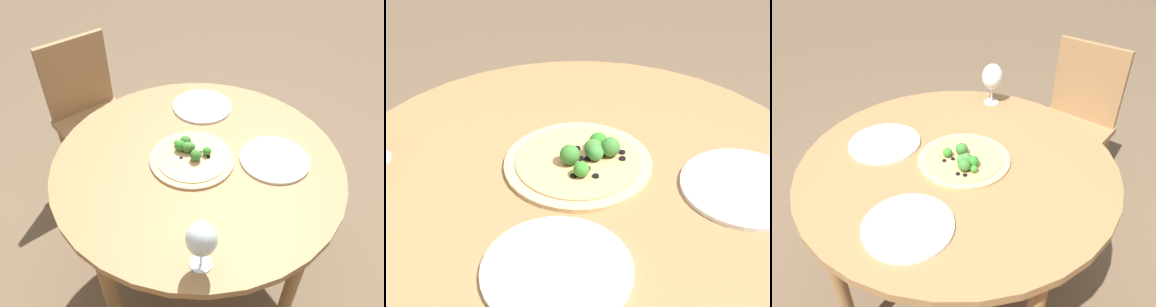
# 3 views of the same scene
# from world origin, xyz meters

# --- Properties ---
(ground_plane) EXTENTS (12.00, 12.00, 0.00)m
(ground_plane) POSITION_xyz_m (0.00, 0.00, 0.00)
(ground_plane) COLOR brown
(dining_table) EXTENTS (1.08, 1.08, 0.73)m
(dining_table) POSITION_xyz_m (0.00, 0.00, 0.65)
(dining_table) COLOR olive
(dining_table) RESTS_ON ground_plane
(chair) EXTENTS (0.56, 0.56, 0.85)m
(chair) POSITION_xyz_m (-0.70, -0.54, 0.46)
(chair) COLOR #997047
(chair) RESTS_ON ground_plane
(pizza) EXTENTS (0.32, 0.32, 0.06)m
(pizza) POSITION_xyz_m (-0.00, -0.02, 0.74)
(pizza) COLOR tan
(pizza) RESTS_ON dining_table
(wine_glass) EXTENTS (0.09, 0.09, 0.18)m
(wine_glass) POSITION_xyz_m (0.44, -0.01, 0.85)
(wine_glass) COLOR silver
(wine_glass) RESTS_ON dining_table
(plate_near) EXTENTS (0.26, 0.26, 0.01)m
(plate_near) POSITION_xyz_m (-0.33, 0.04, 0.74)
(plate_near) COLOR white
(plate_near) RESTS_ON dining_table
(plate_far) EXTENTS (0.26, 0.26, 0.01)m
(plate_far) POSITION_xyz_m (0.02, 0.28, 0.74)
(plate_far) COLOR white
(plate_far) RESTS_ON dining_table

